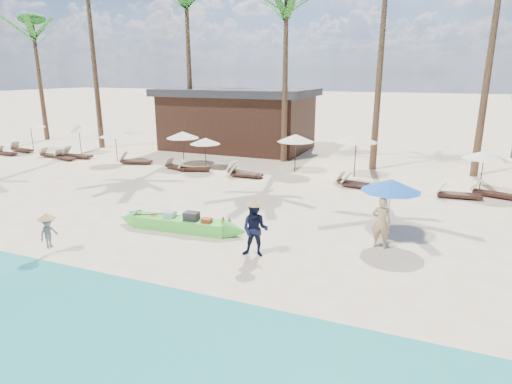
% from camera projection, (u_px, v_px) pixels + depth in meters
% --- Properties ---
extents(ground, '(240.00, 240.00, 0.00)m').
position_uv_depth(ground, '(239.00, 256.00, 13.03)').
color(ground, beige).
rests_on(ground, ground).
extents(wet_sand_strip, '(240.00, 4.50, 0.01)m').
position_uv_depth(wet_sand_strip, '(136.00, 351.00, 8.57)').
color(wet_sand_strip, tan).
rests_on(wet_sand_strip, ground).
extents(green_canoe, '(5.57, 0.99, 0.71)m').
position_uv_depth(green_canoe, '(181.00, 224.00, 15.10)').
color(green_canoe, '#52E546').
rests_on(green_canoe, ground).
extents(tourist, '(0.64, 0.46, 1.67)m').
position_uv_depth(tourist, '(381.00, 223.00, 13.45)').
color(tourist, tan).
rests_on(tourist, ground).
extents(vendor_green, '(0.90, 0.75, 1.69)m').
position_uv_depth(vendor_green, '(255.00, 230.00, 12.81)').
color(vendor_green, '#121732').
rests_on(vendor_green, ground).
extents(vendor_yellow, '(0.40, 0.66, 1.00)m').
position_uv_depth(vendor_yellow, '(49.00, 232.00, 13.04)').
color(vendor_yellow, gray).
rests_on(vendor_yellow, ground).
extents(blue_umbrella, '(1.94, 1.94, 2.09)m').
position_uv_depth(blue_umbrella, '(391.00, 185.00, 13.78)').
color(blue_umbrella, '#99999E').
rests_on(blue_umbrella, ground).
extents(resort_parasol_0, '(2.01, 2.01, 2.07)m').
position_uv_depth(resort_parasol_0, '(30.00, 124.00, 30.13)').
color(resort_parasol_0, '#3A2017').
rests_on(resort_parasol_0, ground).
extents(lounger_0_left, '(2.00, 0.88, 0.66)m').
position_uv_depth(lounger_0_left, '(21.00, 149.00, 30.09)').
color(lounger_0_left, '#3A2017').
rests_on(lounger_0_left, ground).
extents(lounger_0_right, '(1.67, 0.62, 0.56)m').
position_uv_depth(lounger_0_right, '(6.00, 152.00, 28.95)').
color(lounger_0_right, '#3A2017').
rests_on(lounger_0_right, ground).
extents(resort_parasol_1, '(1.90, 1.90, 1.96)m').
position_uv_depth(resort_parasol_1, '(79.00, 128.00, 28.97)').
color(resort_parasol_1, '#3A2017').
rests_on(resort_parasol_1, ground).
extents(lounger_1_left, '(1.74, 0.57, 0.59)m').
position_uv_depth(lounger_1_left, '(51.00, 154.00, 28.21)').
color(lounger_1_left, '#3A2017').
rests_on(lounger_1_left, ground).
extents(lounger_1_right, '(1.79, 0.94, 0.58)m').
position_uv_depth(lounger_1_right, '(64.00, 157.00, 27.41)').
color(lounger_1_right, '#3A2017').
rests_on(lounger_1_right, ground).
extents(resort_parasol_2, '(1.92, 1.92, 1.98)m').
position_uv_depth(resort_parasol_2, '(115.00, 134.00, 26.24)').
color(resort_parasol_2, '#3A2017').
rests_on(resort_parasol_2, ground).
extents(lounger_2_left, '(2.05, 0.85, 0.68)m').
position_uv_depth(lounger_2_left, '(76.00, 155.00, 27.83)').
color(lounger_2_left, '#3A2017').
rests_on(lounger_2_left, ground).
extents(resort_parasol_3, '(1.97, 1.97, 2.03)m').
position_uv_depth(resort_parasol_3, '(183.00, 135.00, 25.37)').
color(resort_parasol_3, '#3A2017').
rests_on(resort_parasol_3, ground).
extents(lounger_3_left, '(2.01, 1.16, 0.65)m').
position_uv_depth(lounger_3_left, '(134.00, 160.00, 26.10)').
color(lounger_3_left, '#3A2017').
rests_on(lounger_3_left, ground).
extents(lounger_3_right, '(1.81, 1.01, 0.59)m').
position_uv_depth(lounger_3_right, '(176.00, 166.00, 24.64)').
color(lounger_3_right, '#3A2017').
rests_on(lounger_3_right, ground).
extents(resort_parasol_4, '(1.76, 1.76, 1.81)m').
position_uv_depth(resort_parasol_4, '(205.00, 141.00, 24.33)').
color(resort_parasol_4, '#3A2017').
rests_on(resort_parasol_4, ground).
extents(lounger_4_left, '(1.84, 1.05, 0.60)m').
position_uv_depth(lounger_4_left, '(193.00, 168.00, 24.18)').
color(lounger_4_left, '#3A2017').
rests_on(lounger_4_left, ground).
extents(lounger_4_right, '(2.05, 1.05, 0.67)m').
position_uv_depth(lounger_4_right, '(242.00, 172.00, 23.08)').
color(lounger_4_right, '#3A2017').
rests_on(lounger_4_right, ground).
extents(resort_parasol_5, '(2.08, 2.08, 2.14)m').
position_uv_depth(resort_parasol_5, '(296.00, 138.00, 23.47)').
color(resort_parasol_5, '#3A2017').
rests_on(resort_parasol_5, ground).
extents(lounger_5_left, '(1.82, 0.71, 0.60)m').
position_uv_depth(lounger_5_left, '(245.00, 174.00, 22.77)').
color(lounger_5_left, '#3A2017').
rests_on(lounger_5_left, ground).
extents(resort_parasol_6, '(2.25, 2.25, 2.32)m').
position_uv_depth(resort_parasol_6, '(356.00, 138.00, 22.38)').
color(resort_parasol_6, '#3A2017').
rests_on(resort_parasol_6, ground).
extents(lounger_6_left, '(1.75, 0.75, 0.58)m').
position_uv_depth(lounger_6_left, '(357.00, 184.00, 20.67)').
color(lounger_6_left, '#3A2017').
rests_on(lounger_6_left, ground).
extents(lounger_6_right, '(1.70, 0.93, 0.55)m').
position_uv_depth(lounger_6_right, '(351.00, 181.00, 21.20)').
color(lounger_6_right, '#3A2017').
rests_on(lounger_6_right, ground).
extents(resort_parasol_7, '(1.91, 1.91, 1.97)m').
position_uv_depth(resort_parasol_7, '(484.00, 155.00, 19.50)').
color(resort_parasol_7, '#3A2017').
rests_on(resort_parasol_7, ground).
extents(lounger_7_left, '(1.96, 0.74, 0.65)m').
position_uv_depth(lounger_7_left, '(456.00, 193.00, 18.98)').
color(lounger_7_left, '#3A2017').
rests_on(lounger_7_left, ground).
extents(lounger_7_right, '(1.93, 1.04, 0.63)m').
position_uv_depth(lounger_7_right, '(491.00, 192.00, 19.18)').
color(lounger_7_right, '#3A2017').
rests_on(lounger_7_right, ground).
extents(palm_0, '(2.08, 2.08, 9.90)m').
position_uv_depth(palm_0, '(34.00, 37.00, 33.61)').
color(palm_0, brown).
rests_on(palm_0, ground).
extents(palm_2, '(2.08, 2.08, 11.33)m').
position_uv_depth(palm_2, '(187.00, 12.00, 27.81)').
color(palm_2, brown).
rests_on(palm_2, ground).
extents(palm_3, '(2.08, 2.08, 10.52)m').
position_uv_depth(palm_3, '(286.00, 15.00, 24.68)').
color(palm_3, brown).
rests_on(palm_3, ground).
extents(pavilion_west, '(10.80, 6.60, 4.30)m').
position_uv_depth(pavilion_west, '(238.00, 119.00, 30.96)').
color(pavilion_west, '#3A2017').
rests_on(pavilion_west, ground).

